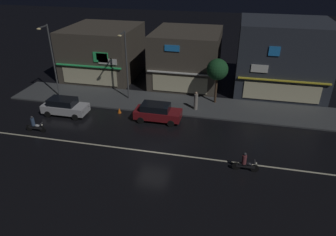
# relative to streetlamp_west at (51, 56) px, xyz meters

# --- Properties ---
(ground_plane) EXTENTS (140.00, 140.00, 0.00)m
(ground_plane) POSITION_rel_streetlamp_west_xyz_m (12.71, -7.90, -4.60)
(ground_plane) COLOR black
(lane_divider_stripe) EXTENTS (33.47, 0.16, 0.01)m
(lane_divider_stripe) POSITION_rel_streetlamp_west_xyz_m (12.71, -7.90, -4.59)
(lane_divider_stripe) COLOR beige
(lane_divider_stripe) RESTS_ON ground
(sidewalk_far) EXTENTS (35.23, 4.87, 0.14)m
(sidewalk_far) POSITION_rel_streetlamp_west_xyz_m (12.71, 1.04, -4.53)
(sidewalk_far) COLOR #424447
(sidewalk_far) RESTS_ON ground
(storefront_left_block) EXTENTS (8.31, 9.13, 6.10)m
(storefront_left_block) POSITION_rel_streetlamp_west_xyz_m (2.15, 7.96, -1.55)
(storefront_left_block) COLOR #4C443A
(storefront_left_block) RESTS_ON ground
(storefront_center_block) EXTENTS (7.55, 8.60, 6.17)m
(storefront_center_block) POSITION_rel_streetlamp_west_xyz_m (12.71, 7.70, -1.51)
(storefront_center_block) COLOR #4C443A
(storefront_center_block) RESTS_ON ground
(storefront_right_block) EXTENTS (9.43, 8.36, 7.72)m
(storefront_right_block) POSITION_rel_streetlamp_west_xyz_m (23.28, 7.58, -0.74)
(storefront_right_block) COLOR #2D333D
(storefront_right_block) RESTS_ON ground
(streetlamp_west) EXTENTS (0.44, 1.64, 7.62)m
(streetlamp_west) POSITION_rel_streetlamp_west_xyz_m (0.00, 0.00, 0.00)
(streetlamp_west) COLOR #47494C
(streetlamp_west) RESTS_ON sidewalk_far
(streetlamp_mid) EXTENTS (0.44, 1.64, 7.13)m
(streetlamp_mid) POSITION_rel_streetlamp_west_xyz_m (7.60, 1.05, -0.25)
(streetlamp_mid) COLOR #47494C
(streetlamp_mid) RESTS_ON sidewalk_far
(pedestrian_on_sidewalk) EXTENTS (0.39, 0.39, 1.86)m
(pedestrian_on_sidewalk) POSITION_rel_streetlamp_west_xyz_m (14.97, 0.15, -3.60)
(pedestrian_on_sidewalk) COLOR gray
(pedestrian_on_sidewalk) RESTS_ON sidewalk_far
(street_tree) EXTENTS (2.14, 2.14, 4.64)m
(street_tree) POSITION_rel_streetlamp_west_xyz_m (16.72, 2.22, -0.92)
(street_tree) COLOR #473323
(street_tree) RESTS_ON sidewalk_far
(parked_car_near_kerb) EXTENTS (4.30, 1.98, 1.67)m
(parked_car_near_kerb) POSITION_rel_streetlamp_west_xyz_m (2.79, -3.47, -3.73)
(parked_car_near_kerb) COLOR silver
(parked_car_near_kerb) RESTS_ON ground
(parked_car_trailing) EXTENTS (4.30, 1.98, 1.67)m
(parked_car_trailing) POSITION_rel_streetlamp_west_xyz_m (11.79, -2.72, -3.73)
(parked_car_trailing) COLOR maroon
(parked_car_trailing) RESTS_ON ground
(motorcycle_lead) EXTENTS (1.90, 0.60, 1.52)m
(motorcycle_lead) POSITION_rel_streetlamp_west_xyz_m (19.74, -8.72, -3.97)
(motorcycle_lead) COLOR black
(motorcycle_lead) RESTS_ON ground
(motorcycle_following) EXTENTS (1.90, 0.60, 1.52)m
(motorcycle_following) POSITION_rel_streetlamp_west_xyz_m (1.87, -7.04, -3.97)
(motorcycle_following) COLOR black
(motorcycle_following) RESTS_ON ground
(traffic_cone) EXTENTS (0.36, 0.36, 0.55)m
(traffic_cone) POSITION_rel_streetlamp_west_xyz_m (7.75, -2.02, -4.32)
(traffic_cone) COLOR orange
(traffic_cone) RESTS_ON ground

